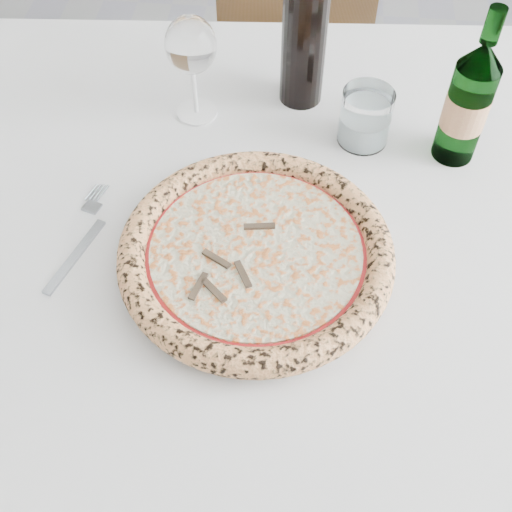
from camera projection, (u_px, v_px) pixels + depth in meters
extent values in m
cube|color=slate|center=(211.00, 475.00, 1.42)|extent=(5.00, 6.00, 0.02)
cube|color=brown|center=(263.00, 220.00, 0.90)|extent=(1.50, 0.93, 0.04)
cube|color=white|center=(263.00, 209.00, 0.88)|extent=(1.57, 0.99, 0.01)
cube|color=white|center=(284.00, 77.00, 1.24)|extent=(1.51, 0.01, 0.22)
cube|color=brown|center=(289.00, 91.00, 1.51)|extent=(0.38, 0.38, 0.04)
cylinder|color=brown|center=(348.00, 127.00, 1.78)|extent=(0.04, 0.04, 0.43)
cylinder|color=brown|center=(346.00, 214.00, 1.59)|extent=(0.04, 0.04, 0.43)
cylinder|color=brown|center=(232.00, 119.00, 1.80)|extent=(0.04, 0.04, 0.43)
cylinder|color=brown|center=(217.00, 204.00, 1.61)|extent=(0.04, 0.04, 0.43)
cylinder|color=white|center=(256.00, 262.00, 0.81)|extent=(0.31, 0.31, 0.01)
torus|color=white|center=(256.00, 260.00, 0.81)|extent=(0.31, 0.31, 0.01)
cylinder|color=#E4A473|center=(256.00, 256.00, 0.80)|extent=(0.34, 0.34, 0.01)
torus|color=#E89F5D|center=(256.00, 252.00, 0.79)|extent=(0.34, 0.34, 0.04)
cylinder|color=red|center=(256.00, 252.00, 0.79)|extent=(0.29, 0.29, 0.00)
cylinder|color=beige|center=(256.00, 251.00, 0.79)|extent=(0.26, 0.26, 0.00)
cube|color=brown|center=(283.00, 250.00, 0.79)|extent=(0.04, 0.01, 0.00)
cube|color=brown|center=(273.00, 218.00, 0.82)|extent=(0.02, 0.04, 0.00)
cube|color=brown|center=(212.00, 218.00, 0.82)|extent=(0.04, 0.03, 0.00)
cube|color=brown|center=(228.00, 261.00, 0.78)|extent=(0.04, 0.03, 0.00)
cube|color=brown|center=(267.00, 288.00, 0.75)|extent=(0.02, 0.04, 0.00)
cube|color=#959DA9|center=(76.00, 255.00, 0.83)|extent=(0.05, 0.13, 0.00)
cube|color=#959DA9|center=(91.00, 210.00, 0.87)|extent=(0.03, 0.03, 0.00)
cylinder|color=#959DA9|center=(90.00, 196.00, 0.89)|extent=(0.00, 0.03, 0.00)
cylinder|color=#959DA9|center=(94.00, 196.00, 0.89)|extent=(0.00, 0.03, 0.00)
cylinder|color=#959DA9|center=(98.00, 196.00, 0.89)|extent=(0.00, 0.03, 0.00)
cylinder|color=#959DA9|center=(101.00, 197.00, 0.89)|extent=(0.00, 0.03, 0.00)
cylinder|color=white|center=(197.00, 112.00, 1.00)|extent=(0.06, 0.06, 0.00)
cylinder|color=white|center=(195.00, 89.00, 0.96)|extent=(0.01, 0.01, 0.08)
ellipsoid|color=white|center=(191.00, 45.00, 0.90)|extent=(0.07, 0.07, 0.08)
cylinder|color=white|center=(365.00, 117.00, 0.93)|extent=(0.07, 0.07, 0.08)
cylinder|color=white|center=(364.00, 128.00, 0.94)|extent=(0.07, 0.07, 0.04)
cylinder|color=#326A35|center=(465.00, 113.00, 0.88)|extent=(0.06, 0.06, 0.15)
cone|color=#326A35|center=(484.00, 55.00, 0.81)|extent=(0.06, 0.06, 0.04)
cylinder|color=#326A35|center=(494.00, 25.00, 0.77)|extent=(0.02, 0.02, 0.05)
cylinder|color=#E5CB70|center=(465.00, 111.00, 0.88)|extent=(0.06, 0.06, 0.05)
cylinder|color=black|center=(304.00, 45.00, 0.94)|extent=(0.07, 0.07, 0.19)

